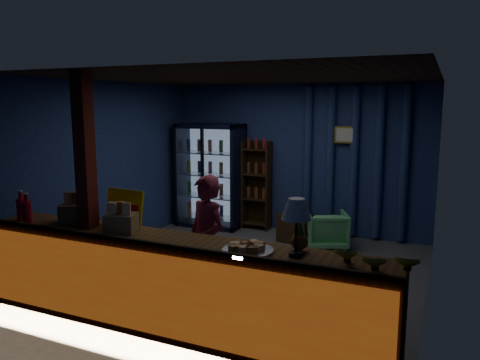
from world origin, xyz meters
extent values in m
plane|color=#515154|center=(0.00, 0.00, 0.00)|extent=(4.60, 4.60, 0.00)
plane|color=navy|center=(0.00, 2.20, 1.30)|extent=(4.60, 0.00, 4.60)
plane|color=navy|center=(0.00, -2.20, 1.30)|extent=(4.60, 0.00, 4.60)
plane|color=navy|center=(-2.30, 0.00, 1.30)|extent=(0.00, 4.40, 4.40)
plane|color=navy|center=(2.30, 0.00, 1.30)|extent=(0.00, 4.40, 4.40)
plane|color=#472D19|center=(0.00, 0.00, 2.60)|extent=(4.60, 4.60, 0.00)
cube|color=brown|center=(0.00, -1.90, 0.47)|extent=(4.40, 0.55, 0.95)
cube|color=red|center=(0.00, -2.19, 0.47)|extent=(4.35, 0.02, 0.81)
cube|color=#342110|center=(0.00, -2.17, 0.97)|extent=(4.40, 0.04, 0.04)
cube|color=maroon|center=(-1.05, -1.90, 1.30)|extent=(0.16, 0.16, 2.60)
cube|color=black|center=(-1.55, 2.12, 0.95)|extent=(1.20, 0.06, 1.90)
cube|color=black|center=(-2.12, 1.85, 0.95)|extent=(0.06, 0.60, 1.90)
cube|color=black|center=(-0.98, 1.85, 0.95)|extent=(0.06, 0.60, 1.90)
cube|color=black|center=(-1.55, 1.85, 1.86)|extent=(1.20, 0.60, 0.08)
cube|color=black|center=(-1.55, 1.85, 0.04)|extent=(1.20, 0.60, 0.08)
cube|color=#99B2D8|center=(-1.55, 2.07, 0.95)|extent=(1.08, 0.02, 1.74)
cube|color=white|center=(-1.55, 1.57, 0.95)|extent=(1.12, 0.02, 1.78)
cube|color=black|center=(-1.55, 1.55, 0.95)|extent=(0.05, 0.05, 1.80)
cube|color=silver|center=(-1.55, 1.85, 0.17)|extent=(1.08, 0.48, 0.02)
cylinder|color=#BF5F1B|center=(-2.00, 1.85, 0.30)|extent=(0.07, 0.07, 0.22)
cylinder|color=#1A6619|center=(-1.77, 1.85, 0.30)|extent=(0.07, 0.07, 0.22)
cylinder|color=#9B8A17|center=(-1.55, 1.85, 0.30)|extent=(0.07, 0.07, 0.22)
cylinder|color=navy|center=(-1.32, 1.85, 0.30)|extent=(0.07, 0.07, 0.22)
cylinder|color=#9C321C|center=(-1.10, 1.85, 0.30)|extent=(0.07, 0.07, 0.22)
cube|color=silver|center=(-1.55, 1.85, 0.57)|extent=(1.08, 0.48, 0.02)
cylinder|color=#1A6619|center=(-2.00, 1.85, 0.70)|extent=(0.07, 0.07, 0.22)
cylinder|color=#9B8A17|center=(-1.77, 1.85, 0.70)|extent=(0.07, 0.07, 0.22)
cylinder|color=navy|center=(-1.55, 1.85, 0.70)|extent=(0.07, 0.07, 0.22)
cylinder|color=#9C321C|center=(-1.32, 1.85, 0.70)|extent=(0.07, 0.07, 0.22)
cylinder|color=#BF5F1B|center=(-1.10, 1.85, 0.70)|extent=(0.07, 0.07, 0.22)
cube|color=silver|center=(-1.55, 1.85, 0.97)|extent=(1.08, 0.48, 0.02)
cylinder|color=#9B8A17|center=(-2.00, 1.85, 1.10)|extent=(0.07, 0.07, 0.22)
cylinder|color=navy|center=(-1.77, 1.85, 1.10)|extent=(0.07, 0.07, 0.22)
cylinder|color=#9C321C|center=(-1.55, 1.85, 1.10)|extent=(0.07, 0.07, 0.22)
cylinder|color=#BF5F1B|center=(-1.32, 1.85, 1.10)|extent=(0.07, 0.07, 0.22)
cylinder|color=#1A6619|center=(-1.10, 1.85, 1.10)|extent=(0.07, 0.07, 0.22)
cube|color=silver|center=(-1.55, 1.85, 1.37)|extent=(1.08, 0.48, 0.02)
cylinder|color=navy|center=(-2.00, 1.85, 1.50)|extent=(0.07, 0.07, 0.22)
cylinder|color=#9C321C|center=(-1.77, 1.85, 1.50)|extent=(0.07, 0.07, 0.22)
cylinder|color=#BF5F1B|center=(-1.55, 1.85, 1.50)|extent=(0.07, 0.07, 0.22)
cylinder|color=#1A6619|center=(-1.32, 1.85, 1.50)|extent=(0.07, 0.07, 0.22)
cylinder|color=#9B8A17|center=(-1.10, 1.85, 1.50)|extent=(0.07, 0.07, 0.22)
cube|color=#342110|center=(-0.70, 2.15, 0.80)|extent=(0.50, 0.02, 1.60)
cube|color=#342110|center=(-0.93, 2.02, 0.80)|extent=(0.03, 0.28, 1.60)
cube|color=#342110|center=(-0.46, 2.02, 0.80)|extent=(0.03, 0.28, 1.60)
cube|color=#342110|center=(-0.70, 2.02, 0.10)|extent=(0.46, 0.26, 0.02)
cube|color=#342110|center=(-0.70, 2.02, 0.55)|extent=(0.46, 0.26, 0.02)
cube|color=#342110|center=(-0.70, 2.02, 1.00)|extent=(0.46, 0.26, 0.02)
cube|color=#342110|center=(-0.70, 2.02, 1.45)|extent=(0.46, 0.26, 0.02)
cylinder|color=navy|center=(0.20, 2.14, 1.30)|extent=(0.14, 0.14, 2.50)
cylinder|color=navy|center=(0.60, 2.14, 1.30)|extent=(0.14, 0.14, 2.50)
cylinder|color=navy|center=(1.00, 2.14, 1.30)|extent=(0.14, 0.14, 2.50)
cylinder|color=navy|center=(1.40, 2.14, 1.30)|extent=(0.14, 0.14, 2.50)
cylinder|color=navy|center=(1.80, 2.14, 1.30)|extent=(0.14, 0.14, 2.50)
cube|color=gold|center=(0.85, 2.10, 1.75)|extent=(0.36, 0.03, 0.28)
cube|color=silver|center=(0.85, 2.08, 1.75)|extent=(0.30, 0.01, 0.22)
imported|color=maroon|center=(0.06, -1.30, 0.75)|extent=(0.65, 0.56, 1.50)
imported|color=#61C375|center=(0.75, 1.41, 0.29)|extent=(0.82, 0.83, 0.58)
cube|color=#342110|center=(0.20, 1.51, 0.23)|extent=(0.56, 0.45, 0.47)
cylinder|color=#342110|center=(0.20, 1.51, 0.51)|extent=(0.09, 0.09, 0.09)
cube|color=yellow|center=(-0.74, -1.68, 1.15)|extent=(0.51, 0.15, 0.40)
cube|color=red|center=(-0.74, -1.70, 1.15)|extent=(0.42, 0.07, 0.10)
cylinder|color=red|center=(-1.96, -1.97, 1.07)|extent=(0.11, 0.11, 0.25)
cylinder|color=red|center=(-1.96, -1.97, 1.25)|extent=(0.05, 0.05, 0.10)
cylinder|color=white|center=(-1.96, -1.97, 1.29)|extent=(0.05, 0.05, 0.02)
cylinder|color=red|center=(-1.78, -2.05, 1.07)|extent=(0.11, 0.11, 0.25)
cylinder|color=red|center=(-1.78, -2.05, 1.25)|extent=(0.05, 0.05, 0.10)
cylinder|color=white|center=(-1.78, -2.05, 1.29)|extent=(0.05, 0.05, 0.02)
cube|color=#A88151|center=(-1.32, -1.79, 1.06)|extent=(0.41, 0.38, 0.21)
cube|color=yellow|center=(-1.39, -1.82, 1.23)|extent=(0.10, 0.09, 0.13)
cube|color=orange|center=(-1.32, -1.79, 1.23)|extent=(0.10, 0.09, 0.13)
cube|color=yellow|center=(-1.25, -1.75, 1.23)|extent=(0.10, 0.09, 0.13)
cube|color=#A88151|center=(-0.60, -1.92, 1.05)|extent=(0.36, 0.33, 0.19)
cube|color=yellow|center=(-0.67, -1.94, 1.21)|extent=(0.09, 0.07, 0.12)
cube|color=orange|center=(-0.60, -1.92, 1.21)|extent=(0.09, 0.07, 0.12)
cube|color=yellow|center=(-0.53, -1.89, 1.21)|extent=(0.09, 0.07, 0.12)
cylinder|color=silver|center=(0.85, -1.97, 0.96)|extent=(0.47, 0.47, 0.03)
cube|color=yellow|center=(0.94, -1.97, 1.00)|extent=(0.10, 0.07, 0.05)
cube|color=orange|center=(0.91, -1.91, 1.00)|extent=(0.12, 0.12, 0.05)
cube|color=yellow|center=(0.85, -1.88, 1.00)|extent=(0.07, 0.10, 0.05)
cube|color=orange|center=(0.78, -1.91, 1.00)|extent=(0.12, 0.12, 0.05)
cube|color=yellow|center=(0.76, -1.97, 1.00)|extent=(0.10, 0.07, 0.05)
cube|color=orange|center=(0.78, -2.04, 1.00)|extent=(0.12, 0.12, 0.05)
cube|color=yellow|center=(0.85, -2.07, 1.00)|extent=(0.07, 0.10, 0.05)
cube|color=orange|center=(0.91, -2.04, 1.00)|extent=(0.12, 0.12, 0.05)
cylinder|color=black|center=(1.28, -1.92, 0.97)|extent=(0.12, 0.12, 0.04)
cylinder|color=black|center=(1.28, -1.92, 1.15)|extent=(0.02, 0.02, 0.36)
cone|color=white|center=(1.28, -1.92, 1.37)|extent=(0.26, 0.26, 0.18)
sphere|color=brown|center=(1.26, -1.76, 1.04)|extent=(0.16, 0.16, 0.16)
cone|color=#236021|center=(1.26, -1.76, 1.17)|extent=(0.09, 0.09, 0.12)
camera|label=1|loc=(2.44, -5.68, 2.27)|focal=35.00mm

